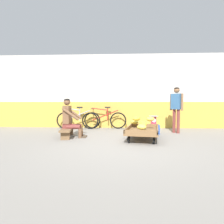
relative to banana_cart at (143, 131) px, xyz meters
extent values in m
plane|color=gray|center=(-0.54, -0.86, -0.24)|extent=(80.00, 80.00, 0.00)
cube|color=gold|center=(-0.54, 2.54, 0.28)|extent=(16.00, 0.30, 1.04)
cube|color=beige|center=(-0.54, 2.54, 1.75)|extent=(16.00, 0.30, 1.89)
cube|color=brown|center=(0.00, 0.00, -0.01)|extent=(1.08, 1.57, 0.05)
cube|color=brown|center=(-0.39, 0.07, 0.07)|extent=(0.29, 1.42, 0.10)
cube|color=brown|center=(0.39, -0.07, 0.07)|extent=(0.29, 1.42, 0.10)
cube|color=brown|center=(0.12, 0.69, 0.07)|extent=(0.83, 0.19, 0.10)
cube|color=brown|center=(-0.12, -0.69, 0.07)|extent=(0.83, 0.19, 0.10)
cylinder|color=black|center=(-0.22, 0.55, -0.15)|extent=(0.08, 0.19, 0.18)
cylinder|color=black|center=(0.40, 0.44, -0.15)|extent=(0.08, 0.19, 0.18)
cylinder|color=black|center=(-0.40, -0.44, -0.15)|extent=(0.08, 0.19, 0.18)
cylinder|color=black|center=(0.22, -0.55, -0.15)|extent=(0.08, 0.19, 0.18)
ellipsoid|color=gold|center=(0.02, 0.07, 0.18)|extent=(0.30, 0.30, 0.13)
ellipsoid|color=yellow|center=(-0.09, -0.57, 0.18)|extent=(0.30, 0.27, 0.13)
ellipsoid|color=gold|center=(-0.18, 0.61, 0.18)|extent=(0.28, 0.24, 0.13)
ellipsoid|color=gold|center=(-0.06, -0.40, 0.18)|extent=(0.30, 0.29, 0.13)
ellipsoid|color=yellow|center=(0.24, 0.18, 0.32)|extent=(0.28, 0.25, 0.13)
ellipsoid|color=gold|center=(-0.15, 0.32, 0.32)|extent=(0.29, 0.25, 0.13)
cube|color=brown|center=(-2.19, 0.25, 0.00)|extent=(0.44, 1.13, 0.05)
cube|color=brown|center=(-2.24, 0.63, -0.13)|extent=(0.25, 0.11, 0.22)
cube|color=brown|center=(-2.14, -0.13, -0.13)|extent=(0.25, 0.11, 0.22)
cylinder|color=brown|center=(-1.79, 0.34, -0.11)|extent=(0.10, 0.10, 0.27)
cube|color=#4C3D2D|center=(-1.73, 0.34, -0.22)|extent=(0.22, 0.09, 0.04)
cylinder|color=brown|center=(-1.99, 0.34, 0.08)|extent=(0.40, 0.13, 0.13)
cylinder|color=brown|center=(-1.79, 0.16, -0.11)|extent=(0.10, 0.10, 0.27)
cube|color=#4C3D2D|center=(-1.73, 0.16, -0.22)|extent=(0.22, 0.09, 0.04)
cylinder|color=brown|center=(-1.99, 0.16, 0.08)|extent=(0.40, 0.13, 0.13)
cube|color=brown|center=(-2.19, 0.25, 0.10)|extent=(0.22, 0.28, 0.14)
cube|color=brown|center=(-2.19, 0.25, 0.43)|extent=(0.18, 0.32, 0.52)
cylinder|color=brown|center=(-2.03, 0.45, 0.46)|extent=(0.47, 0.08, 0.36)
cylinder|color=brown|center=(-2.03, 0.05, 0.46)|extent=(0.47, 0.08, 0.36)
sphere|color=brown|center=(-2.19, 0.25, 0.80)|extent=(0.19, 0.19, 0.19)
ellipsoid|color=black|center=(-2.19, 0.25, 0.86)|extent=(0.17, 0.17, 0.09)
cube|color=#234CA8|center=(0.46, 0.98, -0.09)|extent=(0.36, 0.28, 0.30)
cylinder|color=#28282D|center=(0.46, 0.98, 0.07)|extent=(0.20, 0.20, 0.03)
cube|color=#C6384C|center=(0.46, 0.98, 0.21)|extent=(0.16, 0.10, 0.24)
cylinder|color=white|center=(0.46, 0.93, 0.21)|extent=(0.13, 0.01, 0.13)
cylinder|color=#B2B5BA|center=(0.46, 0.98, 0.34)|extent=(0.30, 0.30, 0.01)
torus|color=black|center=(-2.82, 2.04, 0.08)|extent=(0.64, 0.08, 0.64)
torus|color=black|center=(-1.80, 1.99, 0.08)|extent=(0.64, 0.08, 0.64)
cylinder|color=#9EA0A5|center=(-2.31, 2.01, 0.28)|extent=(1.03, 0.08, 0.43)
cylinder|color=#9EA0A5|center=(-2.21, 2.01, 0.32)|extent=(0.04, 0.04, 0.48)
cylinder|color=#9EA0A5|center=(-2.51, 2.02, 0.52)|extent=(0.62, 0.06, 0.12)
cube|color=black|center=(-2.21, 2.01, 0.59)|extent=(0.20, 0.11, 0.05)
cylinder|color=black|center=(-2.82, 2.04, 0.54)|extent=(0.05, 0.48, 0.03)
torus|color=black|center=(-1.74, 2.15, 0.08)|extent=(0.64, 0.07, 0.64)
torus|color=black|center=(-0.72, 2.12, 0.08)|extent=(0.64, 0.07, 0.64)
cylinder|color=#AD231E|center=(-1.23, 2.14, 0.28)|extent=(1.03, 0.06, 0.43)
cylinder|color=#AD231E|center=(-1.13, 2.13, 0.32)|extent=(0.04, 0.04, 0.48)
cylinder|color=#AD231E|center=(-1.44, 2.14, 0.52)|extent=(0.62, 0.05, 0.12)
cube|color=black|center=(-1.13, 2.13, 0.59)|extent=(0.20, 0.11, 0.05)
cylinder|color=black|center=(-1.74, 2.15, 0.54)|extent=(0.04, 0.48, 0.03)
cylinder|color=brown|center=(1.30, 1.15, 0.16)|extent=(0.10, 0.10, 0.80)
cylinder|color=brown|center=(1.19, 1.27, 0.16)|extent=(0.10, 0.10, 0.80)
cube|color=#386693|center=(1.25, 1.21, 0.82)|extent=(0.36, 0.37, 0.52)
cylinder|color=brown|center=(1.38, 1.05, 0.80)|extent=(0.07, 0.07, 0.56)
cylinder|color=brown|center=(1.11, 1.37, 0.80)|extent=(0.07, 0.07, 0.56)
sphere|color=brown|center=(1.25, 1.21, 1.19)|extent=(0.19, 0.19, 0.19)
ellipsoid|color=black|center=(1.25, 1.21, 1.25)|extent=(0.17, 0.17, 0.09)
camera|label=1|loc=(-0.57, -5.31, 0.82)|focal=30.78mm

